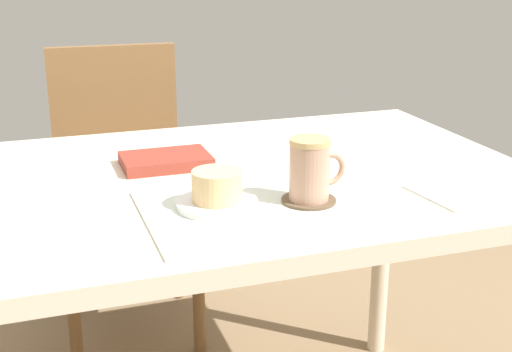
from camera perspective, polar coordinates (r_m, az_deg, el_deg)
dining_table at (r=1.45m, az=-2.16°, el=-2.73°), size 1.23×0.81×0.72m
wooden_chair at (r=2.19m, az=-10.68°, el=0.03°), size 0.44×0.44×0.86m
placemat at (r=1.24m, az=0.60°, el=-2.65°), size 0.41×0.31×0.00m
pastry_plate at (r=1.24m, az=-3.11°, el=-2.25°), size 0.14×0.14×0.01m
pastry at (r=1.23m, az=-3.14°, el=-0.80°), size 0.09×0.09×0.05m
coffee_coaster at (r=1.27m, az=4.24°, el=-1.95°), size 0.10×0.10×0.00m
coffee_mug at (r=1.26m, az=4.41°, el=0.55°), size 0.11×0.07×0.11m
paper_napkin at (r=1.37m, az=16.02°, el=-1.30°), size 0.17×0.17×0.00m
small_book at (r=1.49m, az=-7.23°, el=1.23°), size 0.18×0.12×0.02m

